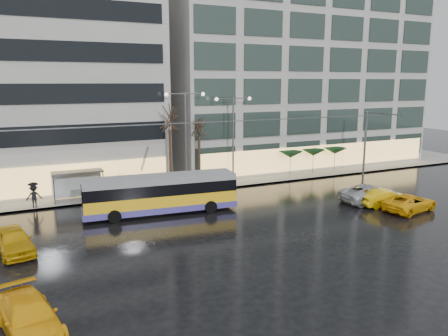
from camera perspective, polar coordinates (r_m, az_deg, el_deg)
ground at (r=32.01m, az=-1.50°, el=-7.27°), size 140.00×140.00×0.00m
sidewalk at (r=45.28m, az=-6.31°, el=-1.71°), size 80.00×10.00×0.15m
kerb at (r=40.76m, az=-4.05°, el=-3.12°), size 80.00×0.10×0.15m
building_right at (r=56.29m, az=8.71°, el=13.64°), size 32.00×14.00×25.00m
trolleybus at (r=34.36m, az=-8.26°, el=-3.52°), size 11.94×5.07×5.46m
catenary at (r=38.55m, az=-4.92°, el=2.38°), size 42.24×5.12×7.00m
bus_shelter at (r=39.54m, az=-19.14°, el=-1.36°), size 4.20×1.60×2.51m
street_lamp_near at (r=41.34m, az=-5.04°, el=5.40°), size 3.96×0.36×9.03m
street_lamp_far at (r=43.33m, az=1.21°, el=5.34°), size 3.96×0.36×8.53m
tree_a at (r=40.94m, az=-7.15°, el=6.84°), size 3.20×3.20×8.40m
tree_b at (r=42.21m, az=-3.32°, el=6.10°), size 3.20×3.20×7.70m
parasol_a at (r=47.44m, az=8.68°, el=1.75°), size 2.50×2.50×2.65m
parasol_b at (r=49.16m, az=11.59°, el=1.97°), size 2.50×2.50×2.65m
parasol_c at (r=50.99m, az=14.30°, el=2.18°), size 2.50×2.50×2.65m
taxi_a at (r=29.41m, az=-25.78°, el=-8.52°), size 2.66×4.85×1.56m
taxi_b at (r=38.46m, az=20.36°, el=-3.71°), size 4.49×2.21×1.42m
taxi_c at (r=37.81m, az=23.13°, el=-4.20°), size 5.28×3.13×1.38m
taxi_d at (r=20.41m, az=-24.08°, el=-17.37°), size 2.95×5.21×1.43m
sedan_silver at (r=39.37m, az=18.61°, el=-3.17°), size 5.62×2.74×1.54m
pedestrian_a at (r=39.21m, az=-13.51°, el=-1.67°), size 1.09×1.11×2.19m
pedestrian_b at (r=41.27m, az=-16.70°, el=-2.07°), size 1.05×1.00×1.70m
pedestrian_c at (r=38.40m, az=-23.59°, el=-3.11°), size 1.21×0.83×2.11m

